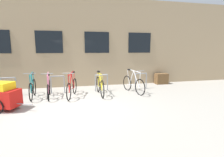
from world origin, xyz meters
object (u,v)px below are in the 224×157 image
object	(u,v)px
bicycle_red	(72,87)
bicycle_white	(133,84)
bicycle_teal	(33,88)
planter_box	(161,79)
bicycle_pink	(49,88)
bike_trailer	(4,96)
bicycle_yellow	(100,86)

from	to	relation	value
bicycle_red	bicycle_white	size ratio (longest dim) A/B	1.01
bicycle_teal	planter_box	distance (m)	6.77
bicycle_red	bicycle_teal	xyz separation A→B (m)	(-1.58, 0.18, 0.00)
planter_box	bicycle_pink	bearing A→B (deg)	-165.81
bicycle_red	bike_trailer	xyz separation A→B (m)	(-2.18, -1.21, 0.09)
bicycle_white	bicycle_red	bearing A→B (deg)	-178.58
bike_trailer	bicycle_yellow	bearing A→B (deg)	19.71
bicycle_yellow	planter_box	distance (m)	4.15
bicycle_red	bicycle_pink	distance (m)	0.95
bike_trailer	planter_box	size ratio (longest dim) A/B	2.09
bicycle_white	bike_trailer	world-z (taller)	bicycle_white
bicycle_teal	planter_box	xyz separation A→B (m)	(6.61, 1.43, -0.10)
bicycle_red	bicycle_white	world-z (taller)	bicycle_white
bicycle_white	bicycle_pink	xyz separation A→B (m)	(-3.70, 0.03, -0.03)
bicycle_pink	bicycle_teal	bearing A→B (deg)	172.94
bicycle_pink	bicycle_yellow	bearing A→B (deg)	-2.54
bicycle_white	planter_box	world-z (taller)	bicycle_white
bicycle_red	bike_trailer	world-z (taller)	bicycle_red
bicycle_pink	bike_trailer	distance (m)	1.80
bike_trailer	planter_box	xyz separation A→B (m)	(7.20, 2.81, -0.18)
bicycle_yellow	bicycle_white	world-z (taller)	bicycle_white
bicycle_teal	bicycle_white	distance (m)	4.35
bicycle_red	bicycle_yellow	distance (m)	1.20
bicycle_teal	bicycle_white	xyz separation A→B (m)	(4.34, -0.11, 0.00)
bicycle_red	bicycle_teal	size ratio (longest dim) A/B	1.05
bicycle_teal	bicycle_white	size ratio (longest dim) A/B	0.96
bicycle_white	bicycle_pink	size ratio (longest dim) A/B	1.05
bicycle_red	bicycle_yellow	world-z (taller)	bicycle_red
bicycle_pink	planter_box	size ratio (longest dim) A/B	2.39
bicycle_white	bicycle_pink	world-z (taller)	bicycle_white
bicycle_red	bicycle_white	bearing A→B (deg)	1.42
bicycle_red	bike_trailer	bearing A→B (deg)	-150.99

